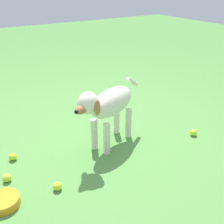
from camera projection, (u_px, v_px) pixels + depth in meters
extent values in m
plane|color=#548C42|center=(93.00, 134.00, 2.80)|extent=(14.00, 14.00, 0.00)
ellipsoid|color=silver|center=(112.00, 102.00, 2.48)|extent=(0.40, 0.59, 0.24)
cylinder|color=silver|center=(107.00, 139.00, 2.43)|extent=(0.06, 0.06, 0.30)
cylinder|color=silver|center=(94.00, 134.00, 2.50)|extent=(0.06, 0.06, 0.30)
cylinder|color=silver|center=(128.00, 123.00, 2.70)|extent=(0.06, 0.06, 0.30)
cylinder|color=silver|center=(117.00, 119.00, 2.77)|extent=(0.06, 0.06, 0.30)
ellipsoid|color=silver|center=(88.00, 103.00, 2.19)|extent=(0.22, 0.23, 0.18)
ellipsoid|color=#9E663D|center=(81.00, 109.00, 2.14)|extent=(0.12, 0.15, 0.07)
sphere|color=black|center=(76.00, 112.00, 2.10)|extent=(0.03, 0.03, 0.03)
ellipsoid|color=#9E663D|center=(97.00, 108.00, 2.16)|extent=(0.05, 0.07, 0.13)
ellipsoid|color=#9E663D|center=(81.00, 103.00, 2.25)|extent=(0.05, 0.07, 0.13)
cylinder|color=silver|center=(132.00, 81.00, 2.69)|extent=(0.11, 0.18, 0.14)
sphere|color=#CBE12F|center=(193.00, 133.00, 2.76)|extent=(0.07, 0.07, 0.07)
sphere|color=#D1DE31|center=(57.00, 186.00, 2.06)|extent=(0.07, 0.07, 0.07)
sphere|color=#C9E436|center=(7.00, 178.00, 2.14)|extent=(0.07, 0.07, 0.07)
sphere|color=#D5E332|center=(13.00, 157.00, 2.39)|extent=(0.07, 0.07, 0.07)
cylinder|color=orange|center=(4.00, 202.00, 1.92)|extent=(0.22, 0.22, 0.06)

